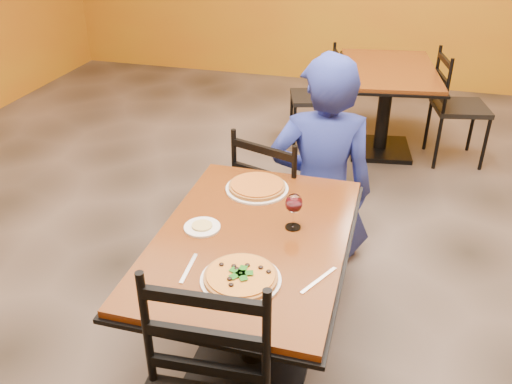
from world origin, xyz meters
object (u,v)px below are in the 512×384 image
(table_main, at_px, (252,271))
(chair_second_right, at_px, (460,108))
(chair_second_left, at_px, (314,98))
(diner, at_px, (323,161))
(wine_glass, at_px, (294,210))
(pizza_far, at_px, (257,186))
(table_second, at_px, (386,91))
(side_plate, at_px, (202,227))
(plate_far, at_px, (257,189))
(pizza_main, at_px, (241,276))
(chair_main_far, at_px, (280,200))
(plate_main, at_px, (241,280))

(table_main, xyz_separation_m, chair_second_right, (1.03, 2.64, -0.10))
(table_main, distance_m, chair_second_left, 2.65)
(diner, distance_m, wine_glass, 0.91)
(table_main, bearing_deg, pizza_far, 102.20)
(chair_second_left, relative_size, chair_second_right, 0.94)
(diner, bearing_deg, table_second, -112.38)
(side_plate, height_order, wine_glass, wine_glass)
(chair_second_right, bearing_deg, diner, 139.89)
(plate_far, bearing_deg, pizza_main, -79.76)
(diner, distance_m, pizza_main, 1.31)
(table_second, distance_m, side_plate, 2.73)
(pizza_far, bearing_deg, table_second, 77.18)
(side_plate, xyz_separation_m, wine_glass, (0.38, 0.11, 0.08))
(chair_main_far, bearing_deg, side_plate, 96.47)
(chair_second_left, relative_size, plate_far, 2.81)
(chair_main_far, relative_size, chair_second_right, 1.00)
(pizza_far, height_order, side_plate, pizza_far)
(diner, bearing_deg, chair_second_left, -91.45)
(chair_second_right, xyz_separation_m, wine_glass, (-0.88, -2.53, 0.38))
(table_second, height_order, chair_main_far, chair_main_far)
(chair_second_left, bearing_deg, table_second, 73.75)
(pizza_far, bearing_deg, chair_main_far, 85.92)
(chair_second_right, bearing_deg, pizza_far, 141.71)
(pizza_main, bearing_deg, wine_glass, 74.43)
(plate_far, bearing_deg, side_plate, -109.59)
(table_main, height_order, diner, diner)
(pizza_main, distance_m, side_plate, 0.40)
(chair_main_far, xyz_separation_m, chair_second_left, (-0.12, 1.83, -0.03))
(pizza_main, bearing_deg, chair_main_far, 94.98)
(chair_main_far, bearing_deg, table_second, -86.34)
(plate_far, bearing_deg, chair_main_far, 85.92)
(table_main, xyz_separation_m, diner, (0.15, 1.00, 0.09))
(chair_main_far, xyz_separation_m, diner, (0.21, 0.19, 0.19))
(chair_second_right, distance_m, plate_far, 2.53)
(plate_far, distance_m, side_plate, 0.42)
(chair_second_right, relative_size, diner, 0.71)
(table_main, distance_m, table_second, 2.67)
(table_second, xyz_separation_m, chair_main_far, (-0.48, -1.83, -0.09))
(chair_second_right, bearing_deg, chair_second_left, 78.15)
(diner, xyz_separation_m, side_plate, (-0.38, -1.00, 0.11))
(chair_main_far, height_order, pizza_far, chair_main_far)
(table_main, bearing_deg, plate_far, 102.20)
(chair_second_right, bearing_deg, plate_far, 141.71)
(plate_main, bearing_deg, chair_second_left, 94.29)
(table_second, bearing_deg, chair_second_left, 180.00)
(diner, xyz_separation_m, wine_glass, (0.01, -0.89, 0.19))
(chair_main_far, distance_m, chair_second_right, 2.13)
(diner, bearing_deg, chair_second_right, -131.09)
(plate_main, bearing_deg, wine_glass, 74.43)
(chair_main_far, relative_size, plate_far, 2.99)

